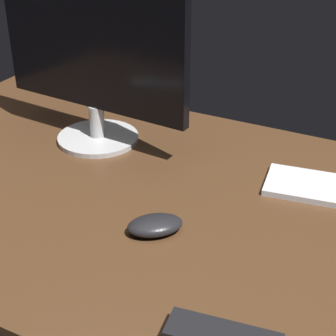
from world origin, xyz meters
TOP-DOWN VIEW (x-y plane):
  - desk at (0.00, 0.00)cm, footprint 140.00×84.00cm
  - monitor at (-21.17, 15.94)cm, footprint 49.14×19.57cm
  - computer_mouse at (9.18, -10.98)cm, footprint 11.96×11.64cm

SIDE VIEW (x-z plane):
  - desk at x=0.00cm, z-range 0.00..2.00cm
  - computer_mouse at x=9.18cm, z-range 2.00..5.04cm
  - monitor at x=-21.17cm, z-range 3.61..50.29cm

